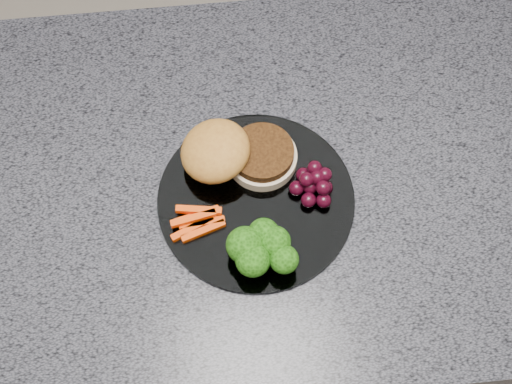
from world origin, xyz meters
TOP-DOWN VIEW (x-y plane):
  - island_cabinet at (0.00, 0.00)m, footprint 1.20×0.60m
  - countertop at (0.00, 0.00)m, footprint 1.20×0.60m
  - plate at (-0.02, -0.04)m, footprint 0.26×0.26m
  - burger at (-0.05, 0.02)m, footprint 0.16×0.10m
  - carrot_sticks at (-0.10, -0.06)m, footprint 0.07×0.05m
  - broccoli at (-0.03, -0.12)m, footprint 0.09×0.08m
  - grape_bunch at (0.05, -0.03)m, footprint 0.06×0.06m

SIDE VIEW (x-z plane):
  - island_cabinet at x=0.00m, z-range 0.00..0.86m
  - countertop at x=0.00m, z-range 0.86..0.90m
  - plate at x=-0.02m, z-range 0.90..0.91m
  - carrot_sticks at x=-0.10m, z-range 0.90..0.92m
  - grape_bunch at x=0.05m, z-range 0.90..0.94m
  - burger at x=-0.05m, z-range 0.90..0.95m
  - broccoli at x=-0.03m, z-range 0.91..0.97m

